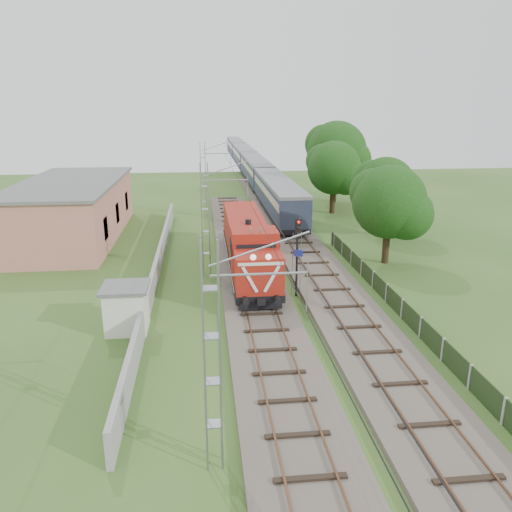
{
  "coord_description": "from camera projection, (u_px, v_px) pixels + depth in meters",
  "views": [
    {
      "loc": [
        -3.14,
        -22.28,
        11.74
      ],
      "look_at": [
        0.24,
        9.0,
        2.2
      ],
      "focal_mm": 35.0,
      "sensor_mm": 36.0,
      "label": 1
    }
  ],
  "objects": [
    {
      "name": "signal_post",
      "position": [
        298.0,
        243.0,
        30.88
      ],
      "size": [
        0.54,
        0.45,
        5.18
      ],
      "color": "black",
      "rests_on": "ground"
    },
    {
      "name": "tree_a",
      "position": [
        390.0,
        203.0,
        37.4
      ],
      "size": [
        5.82,
        5.54,
        7.54
      ],
      "color": "#392A17",
      "rests_on": "ground"
    },
    {
      "name": "coach_rake",
      "position": [
        249.0,
        161.0,
        85.82
      ],
      "size": [
        2.95,
        88.14,
        3.41
      ],
      "color": "black",
      "rests_on": "ground"
    },
    {
      "name": "boundary_wall",
      "position": [
        157.0,
        266.0,
        35.46
      ],
      "size": [
        0.25,
        40.0,
        1.5
      ],
      "primitive_type": "cube",
      "color": "#9E9E99",
      "rests_on": "ground"
    },
    {
      "name": "track_side",
      "position": [
        296.0,
        240.0,
        44.42
      ],
      "size": [
        4.2,
        80.0,
        0.45
      ],
      "color": "#6B6054",
      "rests_on": "ground"
    },
    {
      "name": "station_building",
      "position": [
        72.0,
        209.0,
        45.46
      ],
      "size": [
        8.4,
        20.4,
        5.22
      ],
      "color": "#B37160",
      "rests_on": "ground"
    },
    {
      "name": "catenary",
      "position": [
        206.0,
        220.0,
        34.87
      ],
      "size": [
        3.31,
        70.0,
        8.0
      ],
      "color": "gray",
      "rests_on": "ground"
    },
    {
      "name": "tree_c",
      "position": [
        335.0,
        169.0,
        55.15
      ],
      "size": [
        6.2,
        5.9,
        8.03
      ],
      "color": "#392A17",
      "rests_on": "ground"
    },
    {
      "name": "fence",
      "position": [
        402.0,
        309.0,
        28.44
      ],
      "size": [
        0.12,
        32.0,
        1.2
      ],
      "color": "black",
      "rests_on": "ground"
    },
    {
      "name": "locomotive",
      "position": [
        248.0,
        243.0,
        35.96
      ],
      "size": [
        2.88,
        16.46,
        4.18
      ],
      "color": "black",
      "rests_on": "ground"
    },
    {
      "name": "tree_b",
      "position": [
        386.0,
        187.0,
        45.56
      ],
      "size": [
        5.63,
        5.36,
        7.29
      ],
      "color": "#392A17",
      "rests_on": "ground"
    },
    {
      "name": "track_main",
      "position": [
        256.0,
        296.0,
        31.54
      ],
      "size": [
        4.2,
        70.0,
        0.45
      ],
      "color": "#6B6054",
      "rests_on": "ground"
    },
    {
      "name": "tree_d",
      "position": [
        337.0,
        152.0,
        61.25
      ],
      "size": [
        7.69,
        7.33,
        9.97
      ],
      "color": "#392A17",
      "rests_on": "ground"
    },
    {
      "name": "relay_hut",
      "position": [
        127.0,
        308.0,
        26.82
      ],
      "size": [
        2.48,
        2.48,
        2.55
      ],
      "color": "silver",
      "rests_on": "ground"
    },
    {
      "name": "ground",
      "position": [
        270.0,
        350.0,
        24.93
      ],
      "size": [
        140.0,
        140.0,
        0.0
      ],
      "primitive_type": "plane",
      "color": "#335720",
      "rests_on": "ground"
    }
  ]
}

